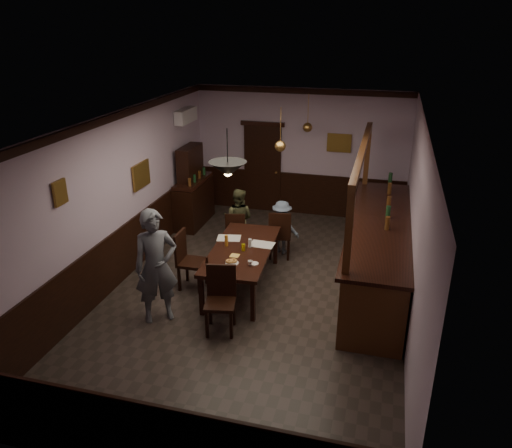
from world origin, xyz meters
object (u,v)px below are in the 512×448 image
(soda_can, at_px, (243,247))
(bar_counter, at_px, (378,251))
(dining_table, at_px, (242,252))
(person_seated_left, at_px, (238,219))
(pendant_brass_mid, at_px, (280,146))
(chair_far_left, at_px, (236,231))
(chair_far_right, at_px, (280,233))
(pendant_iron, at_px, (228,169))
(person_seated_right, at_px, (282,227))
(coffee_cup, at_px, (250,263))
(person_standing, at_px, (156,266))
(chair_side, at_px, (187,258))
(chair_near, at_px, (221,296))
(pendant_brass_far, at_px, (307,127))
(sideboard, at_px, (193,193))

(soda_can, height_order, bar_counter, bar_counter)
(dining_table, height_order, person_seated_left, person_seated_left)
(pendant_brass_mid, bearing_deg, chair_far_left, 175.54)
(chair_far_right, height_order, pendant_iron, pendant_iron)
(person_seated_right, relative_size, bar_counter, 0.25)
(coffee_cup, height_order, pendant_brass_mid, pendant_brass_mid)
(chair_far_right, xyz_separation_m, person_standing, (-1.38, -2.59, 0.37))
(chair_side, bearing_deg, pendant_iron, -120.20)
(chair_far_right, bearing_deg, dining_table, 63.92)
(chair_near, xyz_separation_m, person_standing, (-1.04, 0.01, 0.35))
(person_standing, relative_size, person_seated_left, 1.43)
(chair_side, bearing_deg, dining_table, -75.54)
(chair_far_left, height_order, person_seated_left, person_seated_left)
(person_standing, relative_size, soda_can, 15.35)
(chair_far_left, xyz_separation_m, person_seated_right, (0.87, 0.32, 0.06))
(chair_far_left, relative_size, chair_near, 0.87)
(person_seated_left, bearing_deg, chair_side, 79.54)
(pendant_brass_far, bearing_deg, pendant_brass_mid, -96.46)
(bar_counter, bearing_deg, chair_far_right, 164.22)
(person_standing, height_order, pendant_iron, pendant_iron)
(chair_far_right, relative_size, pendant_brass_far, 1.23)
(dining_table, height_order, pendant_brass_mid, pendant_brass_mid)
(soda_can, relative_size, sideboard, 0.07)
(soda_can, bearing_deg, chair_side, -170.01)
(chair_side, height_order, person_seated_right, person_seated_right)
(chair_side, xyz_separation_m, pendant_iron, (0.97, -0.55, 1.83))
(coffee_cup, distance_m, sideboard, 3.86)
(dining_table, xyz_separation_m, chair_far_right, (0.39, 1.29, -0.14))
(chair_near, xyz_separation_m, coffee_cup, (0.26, 0.73, 0.23))
(chair_far_right, height_order, chair_side, chair_side)
(person_seated_left, xyz_separation_m, bar_counter, (2.81, -0.77, -0.02))
(person_seated_right, bearing_deg, sideboard, -17.23)
(chair_near, distance_m, coffee_cup, 0.81)
(dining_table, relative_size, pendant_brass_far, 2.78)
(chair_near, height_order, pendant_brass_far, pendant_brass_far)
(coffee_cup, bearing_deg, chair_far_right, 84.62)
(sideboard, relative_size, bar_counter, 0.41)
(person_standing, bearing_deg, pendant_iron, -10.56)
(person_standing, height_order, coffee_cup, person_standing)
(dining_table, distance_m, chair_near, 1.32)
(chair_far_left, relative_size, person_seated_left, 0.70)
(dining_table, distance_m, person_seated_left, 1.61)
(dining_table, distance_m, bar_counter, 2.40)
(person_standing, height_order, person_seated_right, person_standing)
(chair_side, distance_m, person_seated_right, 2.23)
(person_seated_left, height_order, bar_counter, bar_counter)
(chair_near, xyz_separation_m, soda_can, (-0.01, 1.24, 0.24))
(chair_far_left, relative_size, chair_side, 0.86)
(coffee_cup, bearing_deg, dining_table, 115.28)
(person_standing, bearing_deg, chair_side, 50.07)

